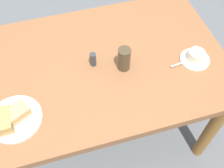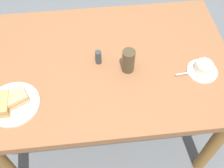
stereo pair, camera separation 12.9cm
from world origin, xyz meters
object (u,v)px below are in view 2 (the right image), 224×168
(coffee_cup, at_px, (204,67))
(spoon, at_px, (188,73))
(sandwich_plate, at_px, (14,104))
(sandwich_back, at_px, (1,104))
(drinking_glass, at_px, (128,61))
(salt_shaker, at_px, (98,57))
(dining_table, at_px, (106,74))
(coffee_saucer, at_px, (202,71))
(sandwich_front, at_px, (13,100))

(coffee_cup, distance_m, spoon, 0.08)
(sandwich_plate, height_order, sandwich_back, sandwich_back)
(drinking_glass, bearing_deg, salt_shaker, -24.20)
(spoon, bearing_deg, dining_table, -17.54)
(coffee_saucer, relative_size, spoon, 1.56)
(sandwich_back, relative_size, coffee_cup, 1.17)
(dining_table, xyz_separation_m, coffee_saucer, (-0.48, 0.12, 0.11))
(sandwich_back, distance_m, spoon, 0.90)
(dining_table, distance_m, coffee_saucer, 0.51)
(sandwich_plate, xyz_separation_m, salt_shaker, (-0.41, -0.22, 0.03))
(sandwich_front, xyz_separation_m, drinking_glass, (-0.55, -0.15, 0.03))
(sandwich_plate, xyz_separation_m, coffee_saucer, (-0.93, -0.09, -0.00))
(spoon, xyz_separation_m, drinking_glass, (0.30, -0.07, 0.05))
(dining_table, bearing_deg, sandwich_front, 25.49)
(dining_table, xyz_separation_m, coffee_cup, (-0.48, 0.12, 0.15))
(sandwich_front, height_order, coffee_cup, same)
(spoon, bearing_deg, salt_shaker, -16.57)
(spoon, bearing_deg, sandwich_back, 6.51)
(coffee_cup, bearing_deg, spoon, 6.64)
(drinking_glass, bearing_deg, coffee_cup, 171.26)
(sandwich_front, height_order, sandwich_back, sandwich_back)
(sandwich_back, bearing_deg, dining_table, -154.80)
(sandwich_back, height_order, spoon, sandwich_back)
(sandwich_front, height_order, coffee_saucer, sandwich_front)
(sandwich_back, distance_m, coffee_saucer, 0.98)
(dining_table, relative_size, coffee_saucer, 8.64)
(coffee_saucer, height_order, drinking_glass, drinking_glass)
(sandwich_back, xyz_separation_m, spoon, (-0.90, -0.10, -0.03))
(sandwich_plate, bearing_deg, sandwich_back, 20.47)
(sandwich_plate, xyz_separation_m, sandwich_back, (0.04, 0.02, 0.03))
(sandwich_back, relative_size, coffee_saucer, 0.79)
(drinking_glass, bearing_deg, sandwich_front, 15.02)
(coffee_cup, relative_size, drinking_glass, 0.80)
(sandwich_front, distance_m, coffee_saucer, 0.93)
(dining_table, xyz_separation_m, spoon, (-0.41, 0.13, 0.12))
(dining_table, height_order, salt_shaker, salt_shaker)
(sandwich_front, height_order, spoon, sandwich_front)
(coffee_saucer, distance_m, drinking_glass, 0.38)
(sandwich_plate, bearing_deg, salt_shaker, -152.28)
(sandwich_plate, relative_size, sandwich_back, 2.00)
(coffee_cup, bearing_deg, sandwich_plate, 5.84)
(coffee_cup, bearing_deg, salt_shaker, -13.29)
(coffee_cup, xyz_separation_m, spoon, (0.08, 0.01, -0.03))
(sandwich_plate, bearing_deg, dining_table, -154.36)
(coffee_saucer, bearing_deg, coffee_cup, -110.84)
(dining_table, height_order, drinking_glass, drinking_glass)
(coffee_saucer, height_order, spoon, spoon)
(salt_shaker, bearing_deg, dining_table, 175.65)
(sandwich_plate, relative_size, salt_shaker, 3.10)
(dining_table, relative_size, sandwich_back, 10.97)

